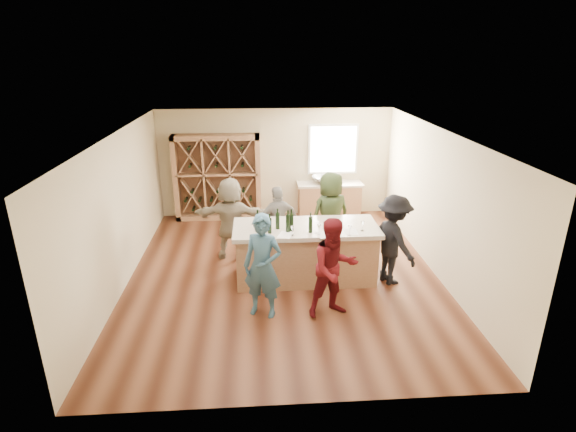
{
  "coord_description": "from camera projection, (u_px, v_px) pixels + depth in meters",
  "views": [
    {
      "loc": [
        -0.46,
        -7.95,
        4.2
      ],
      "look_at": [
        0.1,
        0.2,
        1.15
      ],
      "focal_mm": 28.0,
      "sensor_mm": 36.0,
      "label": 1
    }
  ],
  "objects": [
    {
      "name": "wine_glass_c",
      "position": [
        350.0,
        231.0,
        7.97
      ],
      "size": [
        0.08,
        0.08,
        0.18
      ],
      "primitive_type": "cone",
      "rotation": [
        0.0,
        0.0,
        0.25
      ],
      "color": "white",
      "rests_on": "tasting_counter_top"
    },
    {
      "name": "wine_glass_d",
      "position": [
        331.0,
        225.0,
        8.22
      ],
      "size": [
        0.07,
        0.07,
        0.17
      ],
      "primitive_type": "cone",
      "rotation": [
        0.0,
        0.0,
        0.05
      ],
      "color": "white",
      "rests_on": "tasting_counter_top"
    },
    {
      "name": "wine_bottle_e",
      "position": [
        291.0,
        222.0,
        8.16
      ],
      "size": [
        0.1,
        0.1,
        0.33
      ],
      "primitive_type": "cylinder",
      "rotation": [
        0.0,
        0.0,
        -0.3
      ],
      "color": "black",
      "rests_on": "tasting_counter_top"
    },
    {
      "name": "window_frame",
      "position": [
        333.0,
        149.0,
        11.65
      ],
      "size": [
        1.3,
        0.06,
        1.3
      ],
      "primitive_type": "cube",
      "color": "white",
      "rests_on": "wall_back"
    },
    {
      "name": "wine_glass_b",
      "position": [
        319.0,
        230.0,
        8.0
      ],
      "size": [
        0.08,
        0.08,
        0.19
      ],
      "primitive_type": "cone",
      "rotation": [
        0.0,
        0.0,
        0.17
      ],
      "color": "white",
      "rests_on": "tasting_counter_top"
    },
    {
      "name": "ceiling",
      "position": [
        283.0,
        130.0,
        7.93
      ],
      "size": [
        6.0,
        7.0,
        0.1
      ],
      "primitive_type": "cube",
      "color": "white",
      "rests_on": "ground"
    },
    {
      "name": "tasting_menu_a",
      "position": [
        285.0,
        235.0,
        8.01
      ],
      "size": [
        0.32,
        0.37,
        0.0
      ],
      "primitive_type": "cube",
      "rotation": [
        0.0,
        0.0,
        -0.34
      ],
      "color": "white",
      "rests_on": "tasting_counter_top"
    },
    {
      "name": "person_server",
      "position": [
        393.0,
        240.0,
        8.34
      ],
      "size": [
        0.91,
        1.23,
        1.73
      ],
      "primitive_type": "imported",
      "rotation": [
        0.0,
        0.0,
        1.97
      ],
      "color": "black",
      "rests_on": "floor"
    },
    {
      "name": "wine_bottle_a",
      "position": [
        258.0,
        222.0,
        8.17
      ],
      "size": [
        0.08,
        0.08,
        0.31
      ],
      "primitive_type": "cylinder",
      "rotation": [
        0.0,
        0.0,
        -0.05
      ],
      "color": "black",
      "rests_on": "tasting_counter_top"
    },
    {
      "name": "sink",
      "position": [
        322.0,
        180.0,
        11.64
      ],
      "size": [
        0.54,
        0.54,
        0.19
      ],
      "primitive_type": "imported",
      "color": "silver",
      "rests_on": "back_counter_top"
    },
    {
      "name": "wall_left",
      "position": [
        118.0,
        211.0,
        8.24
      ],
      "size": [
        0.1,
        7.0,
        2.8
      ],
      "primitive_type": "cube",
      "color": "#C9B992",
      "rests_on": "ground"
    },
    {
      "name": "person_far_mid",
      "position": [
        278.0,
        223.0,
        9.35
      ],
      "size": [
        1.03,
        0.74,
        1.58
      ],
      "primitive_type": "imported",
      "rotation": [
        0.0,
        0.0,
        3.46
      ],
      "color": "slate",
      "rests_on": "floor"
    },
    {
      "name": "tasting_counter_top",
      "position": [
        306.0,
        228.0,
        8.42
      ],
      "size": [
        2.72,
        1.12,
        0.08
      ],
      "primitive_type": "cube",
      "color": "#B3A693",
      "rests_on": "tasting_counter_base"
    },
    {
      "name": "wall_back",
      "position": [
        275.0,
        163.0,
        11.75
      ],
      "size": [
        6.0,
        0.1,
        2.8
      ],
      "primitive_type": "cube",
      "color": "#C9B992",
      "rests_on": "ground"
    },
    {
      "name": "wine_bottle_c",
      "position": [
        278.0,
        221.0,
        8.24
      ],
      "size": [
        0.1,
        0.1,
        0.31
      ],
      "primitive_type": "cylinder",
      "rotation": [
        0.0,
        0.0,
        0.43
      ],
      "color": "black",
      "rests_on": "tasting_counter_top"
    },
    {
      "name": "person_near_left",
      "position": [
        263.0,
        266.0,
        7.28
      ],
      "size": [
        0.77,
        0.66,
        1.78
      ],
      "primitive_type": "imported",
      "rotation": [
        0.0,
        0.0,
        -0.34
      ],
      "color": "#335972",
      "rests_on": "floor"
    },
    {
      "name": "wine_rack",
      "position": [
        218.0,
        178.0,
        11.5
      ],
      "size": [
        2.2,
        0.45,
        2.2
      ],
      "primitive_type": "cube",
      "color": "#936746",
      "rests_on": "floor"
    },
    {
      "name": "wall_right",
      "position": [
        441.0,
        204.0,
        8.63
      ],
      "size": [
        0.1,
        7.0,
        2.8
      ],
      "primitive_type": "cube",
      "color": "#C9B992",
      "rests_on": "ground"
    },
    {
      "name": "wall_front",
      "position": [
        302.0,
        310.0,
        5.12
      ],
      "size": [
        6.0,
        0.1,
        2.8
      ],
      "primitive_type": "cube",
      "color": "#C9B992",
      "rests_on": "ground"
    },
    {
      "name": "person_far_right",
      "position": [
        330.0,
        215.0,
        9.47
      ],
      "size": [
        1.04,
        0.86,
        1.83
      ],
      "primitive_type": "imported",
      "rotation": [
        0.0,
        0.0,
        3.49
      ],
      "color": "#263319",
      "rests_on": "floor"
    },
    {
      "name": "tasting_counter_base",
      "position": [
        305.0,
        254.0,
        8.61
      ],
      "size": [
        2.6,
        1.0,
        1.0
      ],
      "primitive_type": "cube",
      "color": "#936746",
      "rests_on": "floor"
    },
    {
      "name": "faucet",
      "position": [
        321.0,
        176.0,
        11.79
      ],
      "size": [
        0.02,
        0.02,
        0.3
      ],
      "primitive_type": "cylinder",
      "color": "silver",
      "rests_on": "back_counter_top"
    },
    {
      "name": "wine_glass_a",
      "position": [
        292.0,
        231.0,
        7.96
      ],
      "size": [
        0.08,
        0.08,
        0.16
      ],
      "primitive_type": "cone",
      "rotation": [
        0.0,
        0.0,
        -0.33
      ],
      "color": "white",
      "rests_on": "tasting_counter_top"
    },
    {
      "name": "person_far_left",
      "position": [
        231.0,
        218.0,
        9.37
      ],
      "size": [
        1.68,
        0.75,
        1.76
      ],
      "primitive_type": "imported",
      "rotation": [
        0.0,
        0.0,
        3.04
      ],
      "color": "gray",
      "rests_on": "floor"
    },
    {
      "name": "wine_bottle_d",
      "position": [
        288.0,
        223.0,
        8.1
      ],
      "size": [
        0.1,
        0.1,
        0.33
      ],
      "primitive_type": "cylinder",
      "rotation": [
        0.0,
        0.0,
        -0.27
      ],
      "color": "black",
      "rests_on": "tasting_counter_top"
    },
    {
      "name": "wine_bottle_b",
      "position": [
        270.0,
        226.0,
        8.05
      ],
      "size": [
        0.09,
        0.09,
        0.29
      ],
      "primitive_type": "cylinder",
      "rotation": [
        0.0,
        0.0,
        0.36
      ],
      "color": "black",
      "rests_on": "tasting_counter_top"
    },
    {
      "name": "back_counter_top",
      "position": [
        330.0,
        184.0,
        11.7
      ],
      "size": [
        1.7,
        0.62,
        0.06
      ],
      "primitive_type": "cube",
      "color": "#B3A693",
      "rests_on": "back_counter_base"
    },
    {
      "name": "window_pane",
      "position": [
        333.0,
        149.0,
        11.62
      ],
      "size": [
        1.18,
        0.01,
        1.18
      ],
      "primitive_type": "cube",
      "color": "white",
      "rests_on": "wall_back"
    },
    {
      "name": "back_counter_base",
      "position": [
        329.0,
        201.0,
        11.86
      ],
      "size": [
        1.6,
        0.58,
        0.86
      ],
      "primitive_type": "cube",
      "color": "#936746",
      "rests_on": "floor"
    },
    {
      "name": "person_near_right",
      "position": [
        334.0,
        268.0,
        7.29
      ],
      "size": [
        0.92,
        0.66,
        1.71
      ],
      "primitive_type": "imported",
      "rotation": [
        0.0,
        0.0,
        0.27
      ],
      "color": "#590F14",
      "rests_on": "floor"
    },
    {
      "name": "wine_bottle_f",
      "position": [
        311.0,
        225.0,
        8.08
      ],
      "size": [
        0.07,
        0.07,
        0.3
      ],
      "primitive_type": "cylinder",
      "color": "black",
      "rests_on": "tasting_counter_top"
    },
    {
      "name": "tasting_menu_b",
      "position": [
        324.0,
        235.0,
        8.02
      ],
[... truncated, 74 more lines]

